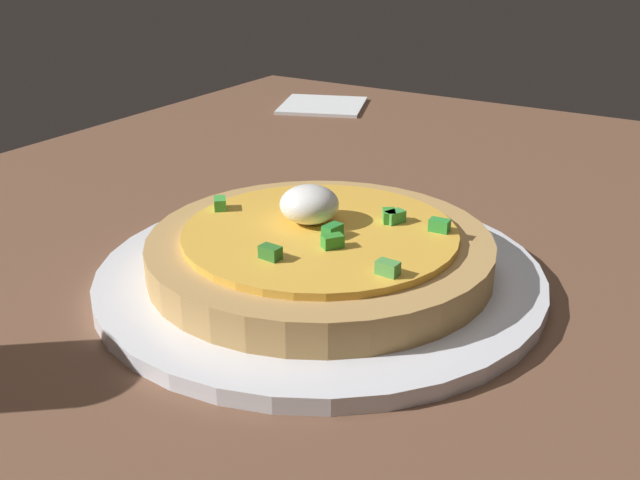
{
  "coord_description": "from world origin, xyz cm",
  "views": [
    {
      "loc": [
        -39.72,
        -33.6,
        25.19
      ],
      "look_at": [
        -1.8,
        -10.19,
        5.91
      ],
      "focal_mm": 41.95,
      "sensor_mm": 36.0,
      "label": 1
    }
  ],
  "objects": [
    {
      "name": "plate",
      "position": [
        -1.8,
        -10.19,
        3.38
      ],
      "size": [
        29.34,
        29.34,
        1.04
      ],
      "primitive_type": "cylinder",
      "color": "white",
      "rests_on": "dining_table"
    },
    {
      "name": "napkin",
      "position": [
        40.9,
        15.76,
        3.06
      ],
      "size": [
        13.26,
        13.26,
        0.4
      ],
      "primitive_type": "cube",
      "rotation": [
        0.0,
        0.0,
        0.37
      ],
      "color": "white",
      "rests_on": "dining_table"
    },
    {
      "name": "pizza",
      "position": [
        -1.77,
        -10.17,
        5.27
      ],
      "size": [
        22.53,
        22.53,
        5.2
      ],
      "color": "tan",
      "rests_on": "plate"
    },
    {
      "name": "dining_table",
      "position": [
        0.0,
        0.0,
        1.43
      ],
      "size": [
        109.37,
        66.58,
        2.86
      ],
      "primitive_type": "cube",
      "color": "brown",
      "rests_on": "ground"
    }
  ]
}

